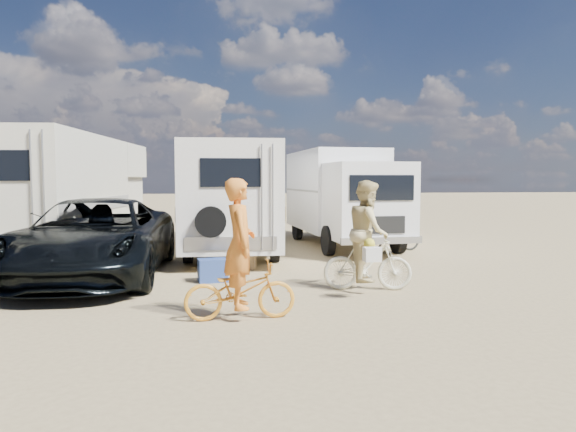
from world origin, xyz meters
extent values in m
plane|color=tan|center=(0.00, 0.00, 0.00)|extent=(140.00, 140.00, 0.00)
imported|color=black|center=(-2.87, 2.69, 0.84)|extent=(3.01, 6.14, 1.68)
imported|color=orange|center=(-0.07, -1.12, 0.43)|extent=(1.67, 0.63, 0.87)
imported|color=beige|center=(2.44, 0.57, 0.50)|extent=(1.71, 0.82, 0.99)
imported|color=orange|center=(-0.07, -1.12, 0.96)|extent=(0.48, 0.72, 1.92)
imported|color=#D9C587|center=(2.44, 0.57, 0.94)|extent=(0.90, 1.05, 1.89)
imported|color=#262926|center=(4.82, 5.75, 0.43)|extent=(1.69, 0.72, 0.87)
cube|color=navy|center=(-0.43, 1.85, 0.23)|extent=(0.63, 0.49, 0.46)
cube|color=olive|center=(0.36, 3.32, 0.17)|extent=(0.51, 0.51, 0.34)
camera|label=1|loc=(-0.56, -8.73, 2.08)|focal=32.33mm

